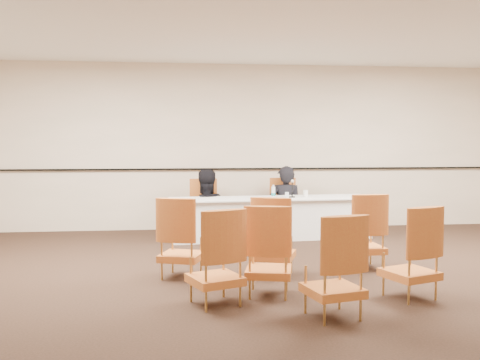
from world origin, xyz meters
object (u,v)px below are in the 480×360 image
Objects in this scene: panelist_second at (205,218)px; aud_chair_back_right at (410,252)px; coffee_cup at (306,194)px; panelist_main at (285,212)px; panel_table at (271,218)px; panelist_second_chair at (205,207)px; aud_chair_front_right at (363,231)px; aud_chair_back_mid at (269,250)px; water_bottle at (273,191)px; aud_chair_extra at (333,265)px; aud_chair_back_left at (215,256)px; panelist_main_chair at (285,206)px; aud_chair_front_left at (182,237)px; aud_chair_front_mid at (274,236)px; microphone at (292,189)px; drinking_glass at (287,195)px.

panelist_second is 4.41m from aud_chair_back_right.
panelist_second is at bearing 163.31° from coffee_cup.
panelist_main is 1.43m from panelist_second.
panel_table is 3.54× the size of panelist_second_chair.
aud_chair_front_right and aud_chair_back_mid have the same top height.
water_bottle is 3.95m from aud_chair_extra.
aud_chair_back_left and aud_chair_back_mid have the same top height.
panelist_main_chair is 1.00× the size of aud_chair_front_left.
aud_chair_back_mid is (0.49, -3.72, 0.18)m from panelist_second.
aud_chair_front_left and aud_chair_back_mid have the same top height.
panelist_second_chair is 1.74m from coffee_cup.
aud_chair_back_left is (0.32, -1.10, 0.00)m from aud_chair_front_left.
panel_table is 4.03m from aud_chair_extra.
coffee_cup is 2.21m from aud_chair_front_right.
aud_chair_extra is (1.03, -0.50, 0.00)m from aud_chair_back_left.
panel_table is 1.18m from panelist_second_chair.
water_bottle is at bearing 101.43° from aud_chair_front_mid.
panelist_second is (-1.42, -0.08, -0.06)m from panelist_main.
aud_chair_front_left is at bearing -114.24° from microphone.
panelist_main_chair is at bearing 111.36° from coffee_cup.
aud_chair_front_left is at bearing 149.60° from aud_chair_back_mid.
panelist_main reaches higher than aud_chair_back_left.
water_bottle is (-0.32, -0.04, -0.04)m from microphone.
microphone is 2.94× the size of drinking_glass.
panelist_main_chair is at bearing 89.25° from aud_chair_back_mid.
aud_chair_back_left and aud_chair_extra have the same top height.
aud_chair_back_mid is at bearing 149.86° from aud_chair_back_right.
aud_chair_extra is (-0.70, -3.99, -0.26)m from coffee_cup.
aud_chair_extra is at bearing -47.76° from aud_chair_back_left.
panelist_main is 16.31× the size of drinking_glass.
aud_chair_back_mid is 1.00× the size of aud_chair_back_right.
aud_chair_front_left and aud_chair_back_right have the same top height.
aud_chair_front_left is 1.23m from aud_chair_back_mid.
aud_chair_extra is (0.46, -0.76, 0.00)m from aud_chair_back_mid.
aud_chair_extra reaches higher than coffee_cup.
aud_chair_front_left is (-2.05, -2.39, -0.26)m from coffee_cup.
microphone is (-0.01, -0.58, 0.35)m from panelist_main_chair.
aud_chair_front_mid is 1.58m from aud_chair_extra.
aud_chair_back_mid is at bearing 107.41° from aud_chair_extra.
panel_table is 2.84m from aud_chair_front_left.
panelist_second_chair is 3.01m from aud_chair_front_mid.
water_bottle is at bearing 92.24° from aud_chair_back_mid.
water_bottle is 3.54m from aud_chair_back_right.
aud_chair_front_left and aud_chair_back_left have the same top height.
panelist_main_chair is 3.10m from aud_chair_front_mid.
aud_chair_front_right is 1.00× the size of aud_chair_back_mid.
aud_chair_back_left is (-0.77, -1.05, 0.00)m from aud_chair_front_mid.
water_bottle is (1.10, -0.55, 0.49)m from panelist_second.
panelist_second_chair and aud_chair_extra have the same top height.
aud_chair_front_mid reaches higher than water_bottle.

